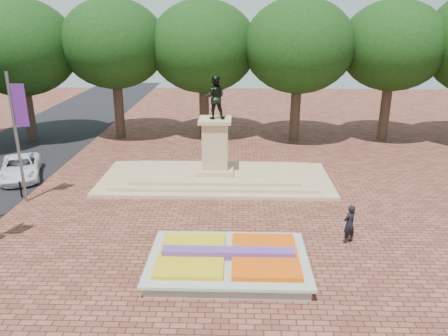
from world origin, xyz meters
The scene contains 6 objects.
ground centered at (0.00, 0.00, 0.00)m, with size 90.00×90.00×0.00m, color brown.
flower_bed centered at (1.03, -2.00, 0.38)m, with size 6.30×4.30×0.91m.
monument centered at (0.00, 8.00, 0.88)m, with size 14.00×6.00×6.40m.
tree_row_back centered at (2.33, 18.00, 6.67)m, with size 44.80×8.80×10.43m.
van centered at (-12.21, 8.14, 0.67)m, with size 2.23×4.83×1.34m, color white.
pedestrian centered at (6.31, 0.42, 0.90)m, with size 0.66×0.43×1.80m, color black.
Camera 1 is at (1.31, -17.15, 9.54)m, focal length 35.00 mm.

